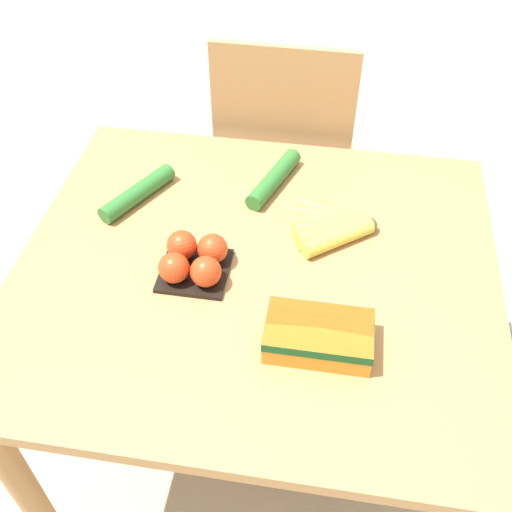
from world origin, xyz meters
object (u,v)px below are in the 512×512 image
at_px(tomato_pack, 194,260).
at_px(carrot_bag, 319,334).
at_px(chair, 285,174).
at_px(cucumber_near, 138,193).
at_px(banana_bunch, 334,226).
at_px(cucumber_far, 273,179).

height_order(tomato_pack, carrot_bag, tomato_pack).
bearing_deg(carrot_bag, chair, 100.82).
bearing_deg(cucumber_near, tomato_pack, -48.38).
xyz_separation_m(carrot_bag, cucumber_near, (-0.46, 0.36, -0.01)).
distance_m(carrot_bag, cucumber_near, 0.58).
bearing_deg(banana_bunch, tomato_pack, -148.64).
bearing_deg(tomato_pack, cucumber_near, 131.62).
height_order(chair, cucumber_far, chair).
xyz_separation_m(chair, carrot_bag, (0.16, -0.82, 0.27)).
bearing_deg(banana_bunch, cucumber_near, 175.26).
bearing_deg(carrot_bag, cucumber_far, 107.83).
bearing_deg(cucumber_near, carrot_bag, -38.04).
height_order(chair, tomato_pack, chair).
xyz_separation_m(tomato_pack, cucumber_near, (-0.19, 0.21, -0.02)).
bearing_deg(cucumber_near, cucumber_far, 18.68).
relative_size(banana_bunch, cucumber_far, 0.88).
relative_size(banana_bunch, tomato_pack, 1.33).
bearing_deg(cucumber_far, carrot_bag, -72.17).
distance_m(cucumber_near, cucumber_far, 0.33).
distance_m(carrot_bag, cucumber_far, 0.49).
bearing_deg(cucumber_near, banana_bunch, -4.74).
distance_m(chair, banana_bunch, 0.59).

